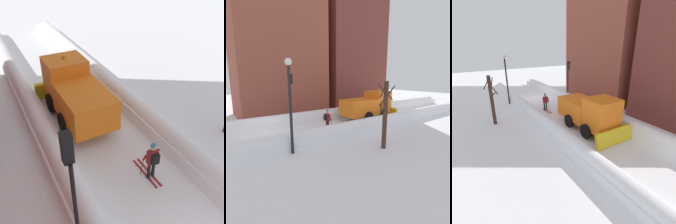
# 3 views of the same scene
# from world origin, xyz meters

# --- Properties ---
(ground_plane) EXTENTS (80.00, 80.00, 0.00)m
(ground_plane) POSITION_xyz_m (0.00, 10.00, 0.00)
(ground_plane) COLOR white
(snowbank_left) EXTENTS (1.10, 36.00, 1.17)m
(snowbank_left) POSITION_xyz_m (-2.59, 10.00, 0.54)
(snowbank_left) COLOR white
(snowbank_left) RESTS_ON ground
(snowbank_right) EXTENTS (1.10, 36.00, 1.10)m
(snowbank_right) POSITION_xyz_m (2.59, 10.00, 0.49)
(snowbank_right) COLOR white
(snowbank_right) RESTS_ON ground
(plow_truck) EXTENTS (3.20, 5.98, 3.12)m
(plow_truck) POSITION_xyz_m (-0.39, 10.27, 1.48)
(plow_truck) COLOR orange
(plow_truck) RESTS_ON ground
(skier) EXTENTS (0.62, 1.80, 1.81)m
(skier) POSITION_xyz_m (0.63, 4.46, 1.00)
(skier) COLOR black
(skier) RESTS_ON ground
(traffic_light_pole) EXTENTS (0.28, 0.42, 4.68)m
(traffic_light_pole) POSITION_xyz_m (-3.17, 2.96, 3.27)
(traffic_light_pole) COLOR black
(traffic_light_pole) RESTS_ON ground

